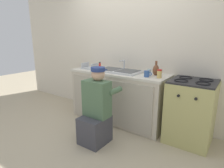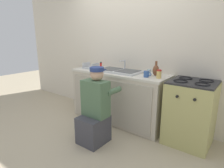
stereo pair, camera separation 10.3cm
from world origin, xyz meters
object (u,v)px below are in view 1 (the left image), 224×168
sink_double_basin (119,71)px  coffee_mug (147,74)px  vase_decorative (156,70)px  condiment_jar (159,74)px  stove_range (190,111)px  spice_bottle_red (100,65)px  water_glass (149,72)px  plumber_person (96,112)px  dish_rack_tray (90,67)px

sink_double_basin → coffee_mug: 0.61m
vase_decorative → condiment_jar: bearing=-52.0°
condiment_jar → coffee_mug: 0.19m
stove_range → spice_bottle_red: bearing=174.2°
condiment_jar → water_glass: 0.24m
sink_double_basin → spice_bottle_red: (-0.57, 0.18, 0.03)m
condiment_jar → vase_decorative: bearing=128.0°
condiment_jar → sink_double_basin: bearing=173.8°
sink_double_basin → stove_range: size_ratio=0.85×
sink_double_basin → coffee_mug: (0.59, -0.12, 0.03)m
sink_double_basin → vase_decorative: size_ratio=3.48×
vase_decorative → water_glass: 0.11m
plumber_person → sink_double_basin: bearing=100.0°
sink_double_basin → water_glass: size_ratio=8.00×
sink_double_basin → vase_decorative: bearing=5.8°
dish_rack_tray → spice_bottle_red: size_ratio=2.67×
spice_bottle_red → sink_double_basin: bearing=-17.7°
water_glass → sink_double_basin: bearing=-177.7°
coffee_mug → stove_range: bearing=10.4°
condiment_jar → dish_rack_tray: condiment_jar is taller
stove_range → condiment_jar: bearing=-170.0°
plumber_person → water_glass: (0.42, 0.82, 0.50)m
dish_rack_tray → condiment_jar: bearing=-1.3°
sink_double_basin → spice_bottle_red: bearing=162.3°
condiment_jar → vase_decorative: (-0.12, 0.15, 0.03)m
spice_bottle_red → coffee_mug: bearing=-14.6°
sink_double_basin → condiment_jar: 0.78m
vase_decorative → water_glass: bearing=-154.5°
spice_bottle_red → stove_range: bearing=-5.8°
stove_range → plumber_person: plumber_person is taller
sink_double_basin → water_glass: (0.57, 0.02, 0.03)m
vase_decorative → coffee_mug: vase_decorative is taller
vase_decorative → spice_bottle_red: vase_decorative is taller
stove_range → plumber_person: bearing=-144.1°
condiment_jar → vase_decorative: vase_decorative is taller
spice_bottle_red → plumber_person: bearing=-54.2°
condiment_jar → dish_rack_tray: 1.40m
stove_range → spice_bottle_red: size_ratio=8.91×
vase_decorative → coffee_mug: bearing=-109.0°
plumber_person → water_glass: plumber_person is taller
plumber_person → water_glass: 1.06m
sink_double_basin → stove_range: (1.25, -0.00, -0.47)m
coffee_mug → spice_bottle_red: bearing=165.4°
dish_rack_tray → water_glass: (1.19, 0.07, 0.03)m
dish_rack_tray → spice_bottle_red: (0.06, 0.23, 0.03)m
spice_bottle_red → coffee_mug: size_ratio=0.83×
vase_decorative → dish_rack_tray: 1.29m
plumber_person → coffee_mug: (0.45, 0.68, 0.50)m
stove_range → condiment_jar: condiment_jar is taller
sink_double_basin → dish_rack_tray: (-0.62, -0.05, 0.01)m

